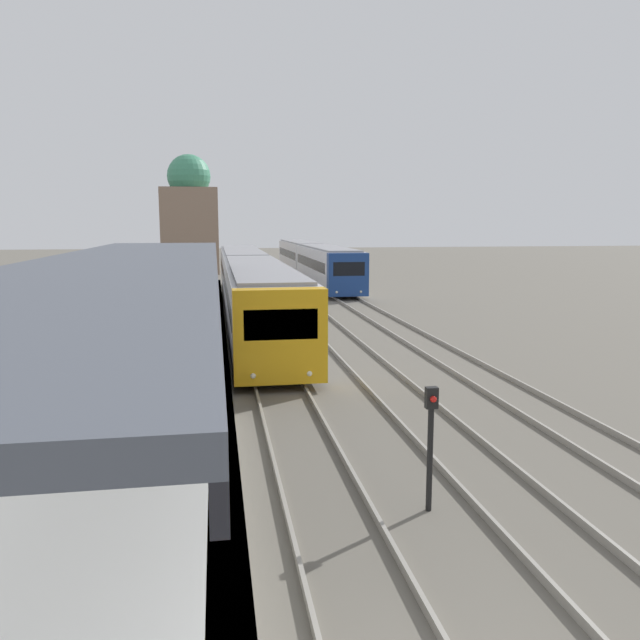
% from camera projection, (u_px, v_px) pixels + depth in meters
% --- Properties ---
extents(platform_canopy, '(4.00, 23.91, 3.16)m').
position_uv_depth(platform_canopy, '(127.00, 265.00, 13.72)').
color(platform_canopy, '#4C515B').
rests_on(platform_canopy, station_platform).
extents(person_on_platform, '(0.40, 0.40, 1.66)m').
position_uv_depth(person_on_platform, '(174.00, 341.00, 15.79)').
color(person_on_platform, '#2D2D33').
rests_on(person_on_platform, station_platform).
extents(train_near, '(2.71, 33.49, 3.12)m').
position_uv_depth(train_near, '(249.00, 281.00, 33.91)').
color(train_near, gold).
rests_on(train_near, ground_plane).
extents(train_far, '(2.61, 30.47, 3.12)m').
position_uv_depth(train_far, '(312.00, 260.00, 53.88)').
color(train_far, navy).
rests_on(train_far, ground_plane).
extents(signal_post_near, '(0.20, 0.21, 2.16)m').
position_uv_depth(signal_post_near, '(431.00, 436.00, 10.41)').
color(signal_post_near, black).
rests_on(signal_post_near, ground_plane).
extents(distant_domed_building, '(5.38, 5.38, 11.41)m').
position_uv_depth(distant_domed_building, '(190.00, 219.00, 60.67)').
color(distant_domed_building, '#89705B').
rests_on(distant_domed_building, ground_plane).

